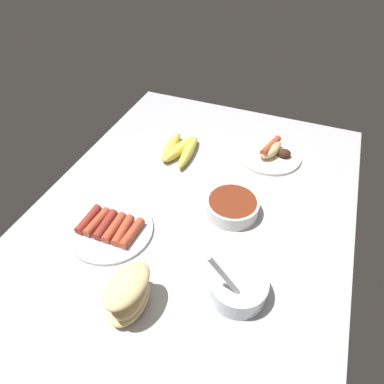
{
  "coord_description": "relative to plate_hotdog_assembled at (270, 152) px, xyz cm",
  "views": [
    {
      "loc": [
        65.89,
        25.32,
        73.54
      ],
      "look_at": [
        -3.27,
        -1.78,
        3.0
      ],
      "focal_mm": 32.26,
      "sensor_mm": 36.0,
      "label": 1
    }
  ],
  "objects": [
    {
      "name": "ground_plane",
      "position": [
        32.99,
        -15.57,
        -3.27
      ],
      "size": [
        120.0,
        90.0,
        3.0
      ],
      "primitive_type": "cube",
      "color": "#B2B2B7"
    },
    {
      "name": "bowl_chili",
      "position": [
        30.33,
        -4.69,
        0.74
      ],
      "size": [
        15.33,
        15.33,
        4.56
      ],
      "color": "white",
      "rests_on": "ground_plane"
    },
    {
      "name": "banana_bunch",
      "position": [
        10.06,
        -29.72,
        0.13
      ],
      "size": [
        18.41,
        11.06,
        3.94
      ],
      "color": "#E5D14C",
      "rests_on": "ground_plane"
    },
    {
      "name": "plate_hotdog_assembled",
      "position": [
        0.0,
        0.0,
        0.0
      ],
      "size": [
        22.04,
        22.04,
        5.61
      ],
      "color": "white",
      "rests_on": "ground_plane"
    },
    {
      "name": "bread_stack",
      "position": [
        67.21,
        -17.64,
        3.63
      ],
      "size": [
        14.27,
        10.06,
        10.8
      ],
      "color": "#E5C689",
      "rests_on": "ground_plane"
    },
    {
      "name": "bowl_coleslaw",
      "position": [
        55.36,
        4.13,
        1.25
      ],
      "size": [
        13.64,
        13.64,
        15.34
      ],
      "color": "silver",
      "rests_on": "ground_plane"
    },
    {
      "name": "plate_sausages",
      "position": [
        49.63,
        -33.61,
        -0.57
      ],
      "size": [
        23.24,
        23.24,
        3.49
      ],
      "color": "white",
      "rests_on": "ground_plane"
    }
  ]
}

